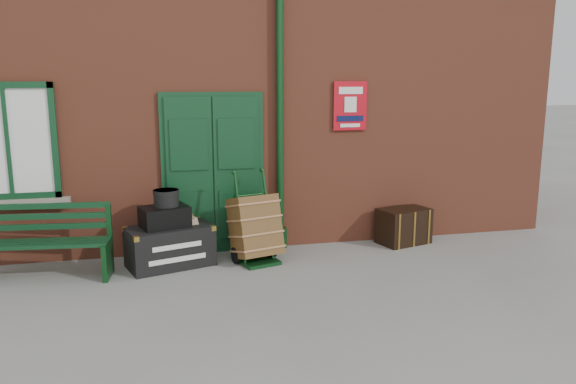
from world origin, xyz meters
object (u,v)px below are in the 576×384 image
object	(u,v)px
bench	(46,240)
porter_trolley	(255,228)
houdini_trunk	(170,246)
dark_trunk	(403,226)

from	to	relation	value
bench	porter_trolley	distance (m)	2.62
houdini_trunk	dark_trunk	bearing A→B (deg)	-12.48
porter_trolley	dark_trunk	xyz separation A→B (m)	(2.32, 0.35, -0.21)
porter_trolley	dark_trunk	size ratio (longest dim) A/B	1.66
houdini_trunk	porter_trolley	size ratio (longest dim) A/B	0.88
dark_trunk	porter_trolley	bearing A→B (deg)	172.36
dark_trunk	houdini_trunk	bearing A→B (deg)	168.41
bench	dark_trunk	bearing A→B (deg)	10.75
bench	houdini_trunk	bearing A→B (deg)	10.10
houdini_trunk	porter_trolley	bearing A→B (deg)	-20.68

